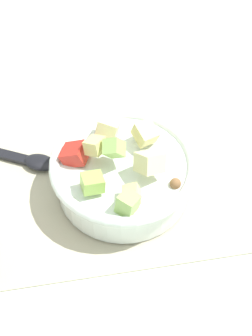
{
  "coord_description": "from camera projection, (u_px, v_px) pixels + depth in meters",
  "views": [
    {
      "loc": [
        -0.07,
        -0.47,
        0.62
      ],
      "look_at": [
        0.0,
        -0.01,
        0.06
      ],
      "focal_mm": 48.48,
      "sensor_mm": 36.0,
      "label": 1
    }
  ],
  "objects": [
    {
      "name": "ground_plane",
      "position": [
        122.0,
        182.0,
        0.78
      ],
      "size": [
        2.4,
        2.4,
        0.0
      ],
      "primitive_type": "plane",
      "color": "silver"
    },
    {
      "name": "placemat",
      "position": [
        122.0,
        181.0,
        0.77
      ],
      "size": [
        0.42,
        0.34,
        0.01
      ],
      "primitive_type": "cube",
      "color": "#BCB299",
      "rests_on": "ground_plane"
    },
    {
      "name": "serving_spoon",
      "position": [
        13.0,
        156.0,
        0.8
      ],
      "size": [
        0.22,
        0.13,
        0.01
      ],
      "color": "black",
      "rests_on": "placemat"
    },
    {
      "name": "salad_bowl",
      "position": [
        126.0,
        172.0,
        0.73
      ],
      "size": [
        0.24,
        0.24,
        0.12
      ],
      "color": "white",
      "rests_on": "placemat"
    }
  ]
}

